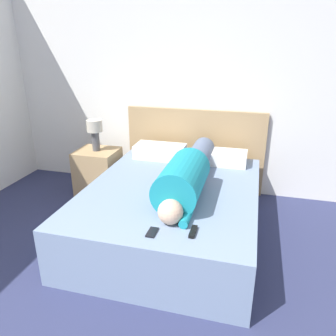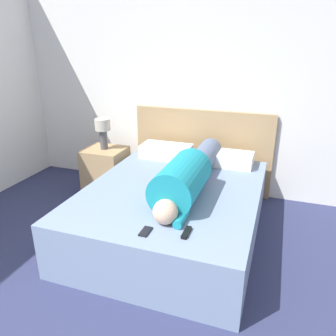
# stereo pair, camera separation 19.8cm
# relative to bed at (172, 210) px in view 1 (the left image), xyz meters

# --- Properties ---
(wall_back) EXTENTS (5.81, 0.06, 2.60)m
(wall_back) POSITION_rel_bed_xyz_m (-0.04, 1.17, 1.05)
(wall_back) COLOR white
(wall_back) RESTS_ON ground_plane
(bed) EXTENTS (1.57, 2.00, 0.49)m
(bed) POSITION_rel_bed_xyz_m (0.00, 0.00, 0.00)
(bed) COLOR #7589A8
(bed) RESTS_ON ground_plane
(headboard) EXTENTS (1.69, 0.04, 1.02)m
(headboard) POSITION_rel_bed_xyz_m (0.00, 1.10, 0.26)
(headboard) COLOR tan
(headboard) RESTS_ON ground_plane
(nightstand) EXTENTS (0.48, 0.44, 0.55)m
(nightstand) POSITION_rel_bed_xyz_m (-1.11, 0.66, 0.03)
(nightstand) COLOR tan
(nightstand) RESTS_ON ground_plane
(table_lamp) EXTENTS (0.18, 0.18, 0.37)m
(table_lamp) POSITION_rel_bed_xyz_m (-1.11, 0.66, 0.55)
(table_lamp) COLOR #4C4C51
(table_lamp) RESTS_ON nightstand
(person_lying) EXTENTS (0.37, 1.66, 0.37)m
(person_lying) POSITION_rel_bed_xyz_m (0.15, -0.01, 0.40)
(person_lying) COLOR #DBB293
(person_lying) RESTS_ON bed
(pillow_near_headboard) EXTENTS (0.58, 0.31, 0.15)m
(pillow_near_headboard) POSITION_rel_bed_xyz_m (-0.35, 0.78, 0.32)
(pillow_near_headboard) COLOR white
(pillow_near_headboard) RESTS_ON bed
(pillow_second) EXTENTS (0.55, 0.31, 0.14)m
(pillow_second) POSITION_rel_bed_xyz_m (0.37, 0.78, 0.32)
(pillow_second) COLOR white
(pillow_second) RESTS_ON bed
(tv_remote) EXTENTS (0.04, 0.15, 0.02)m
(tv_remote) POSITION_rel_bed_xyz_m (0.34, -0.72, 0.26)
(tv_remote) COLOR black
(tv_remote) RESTS_ON bed
(cell_phone) EXTENTS (0.06, 0.13, 0.01)m
(cell_phone) POSITION_rel_bed_xyz_m (0.06, -0.80, 0.25)
(cell_phone) COLOR black
(cell_phone) RESTS_ON bed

